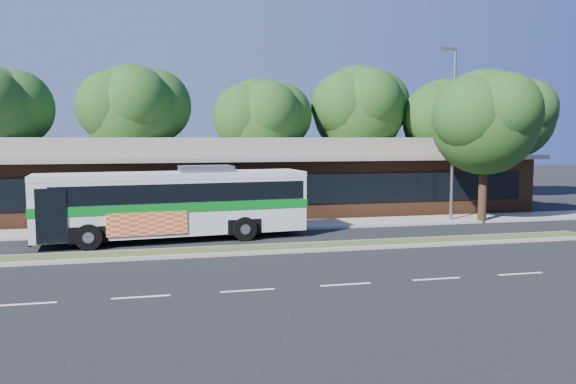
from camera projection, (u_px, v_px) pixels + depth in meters
name	position (u px, v px, depth m)	size (l,w,h in m)	color
ground	(304.00, 252.00, 21.81)	(120.00, 120.00, 0.00)	black
median_strip	(300.00, 247.00, 22.39)	(26.00, 1.10, 0.15)	#3D4F21
sidewalk	(272.00, 226.00, 28.01)	(44.00, 2.60, 0.12)	gray
plaza_building	(251.00, 176.00, 34.21)	(33.20, 11.20, 4.45)	#522D19
lamp_post	(453.00, 129.00, 29.29)	(0.93, 0.18, 9.07)	slate
tree_bg_b	(140.00, 111.00, 35.42)	(6.69, 6.00, 9.00)	black
tree_bg_c	(267.00, 120.00, 36.27)	(6.24, 5.60, 8.26)	black
tree_bg_d	(364.00, 109.00, 38.74)	(6.91, 6.20, 9.37)	black
tree_bg_e	(449.00, 119.00, 39.16)	(6.47, 5.80, 8.50)	black
tree_bg_f	(517.00, 116.00, 41.45)	(6.69, 6.00, 8.92)	black
transit_bus	(175.00, 199.00, 24.26)	(11.61, 3.60, 3.21)	silver
sidewalk_tree	(490.00, 120.00, 29.10)	(6.05, 5.43, 7.95)	black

